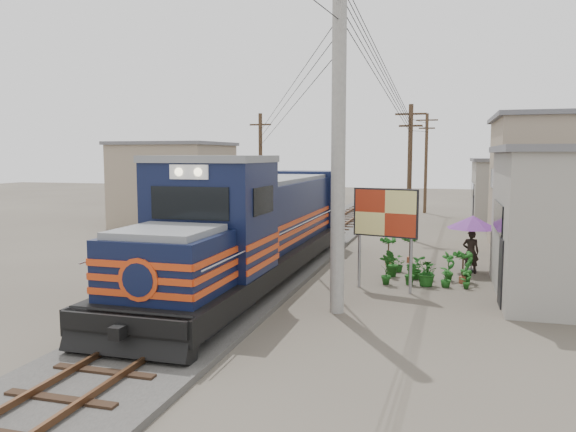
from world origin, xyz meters
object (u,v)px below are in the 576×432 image
(locomotive, at_px, (257,228))
(billboard, at_px, (385,216))
(market_umbrella, at_px, (473,222))
(vendor, at_px, (471,252))

(locomotive, xyz_separation_m, billboard, (4.50, -0.35, 0.62))
(locomotive, bearing_deg, market_umbrella, 25.43)
(vendor, bearing_deg, billboard, 49.31)
(locomotive, distance_m, market_umbrella, 8.16)
(vendor, bearing_deg, market_umbrella, -100.14)
(market_umbrella, xyz_separation_m, vendor, (-0.05, -0.33, -1.07))
(locomotive, height_order, billboard, locomotive)
(billboard, relative_size, vendor, 2.05)
(billboard, bearing_deg, locomotive, -169.78)
(locomotive, relative_size, vendor, 10.55)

